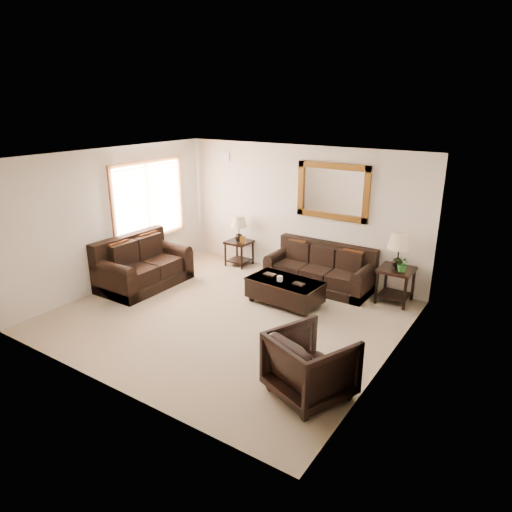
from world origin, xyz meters
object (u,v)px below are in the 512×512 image
Objects in this scene: sofa at (320,271)px; end_table_left at (239,233)px; loveseat at (142,268)px; coffee_table at (285,289)px; armchair at (311,362)px; end_table_right at (398,258)px.

end_table_left is at bearing 176.91° from sofa.
coffee_table is (2.83, 0.81, -0.08)m from loveseat.
armchair is at bearing -66.01° from sofa.
coffee_table is (-0.17, -1.11, -0.02)m from sofa.
end_table_left is 1.22× the size of armchair.
coffee_table is 2.74m from armchair.
end_table_right is 1.42× the size of armchair.
armchair is at bearing -107.22° from loveseat.
coffee_table is at bearing -32.81° from end_table_left.
end_table_right is 2.10m from coffee_table.
end_table_left is 0.82× the size of coffee_table.
end_table_right is at bearing 2.73° from sofa.
end_table_right is 3.39m from armchair.
armchair is at bearing -49.22° from coffee_table.
armchair is (1.64, -2.19, 0.18)m from coffee_table.
loveseat is 1.27× the size of coffee_table.
armchair reaches higher than sofa.
armchair is (3.53, -3.41, -0.28)m from end_table_left.
sofa is 1.57m from end_table_right.
end_table_left reaches higher than coffee_table.
loveseat reaches higher than coffee_table.
end_table_left reaches higher than sofa.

